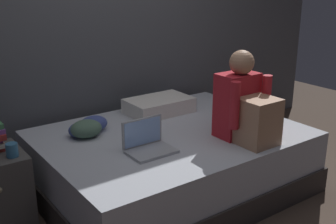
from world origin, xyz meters
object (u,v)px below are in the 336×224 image
at_px(laptop, 148,144).
at_px(clothes_pile, 87,127).
at_px(person_sitting, 245,106).
at_px(mug, 12,150).
at_px(bed, 171,161).
at_px(pillow, 159,105).

xyz_separation_m(laptop, clothes_pile, (-0.20, 0.53, 0.01)).
bearing_deg(person_sitting, mug, 160.23).
height_order(bed, clothes_pile, clothes_pile).
bearing_deg(laptop, bed, 30.05).
height_order(pillow, clothes_pile, clothes_pile).
bearing_deg(pillow, person_sitting, -79.65).
bearing_deg(mug, bed, -5.96).
bearing_deg(person_sitting, pillow, 100.35).
height_order(person_sitting, clothes_pile, person_sitting).
relative_size(person_sitting, pillow, 1.17).
distance_m(person_sitting, mug, 1.63).
bearing_deg(pillow, mug, -166.50).
xyz_separation_m(person_sitting, mug, (-1.53, 0.55, -0.15)).
height_order(bed, laptop, laptop).
height_order(mug, clothes_pile, mug).
relative_size(pillow, clothes_pile, 1.66).
bearing_deg(clothes_pile, laptop, -68.99).
bearing_deg(bed, laptop, -149.95).
xyz_separation_m(mug, clothes_pile, (0.62, 0.20, -0.04)).
height_order(bed, pillow, pillow).
height_order(laptop, clothes_pile, laptop).
height_order(laptop, mug, laptop).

